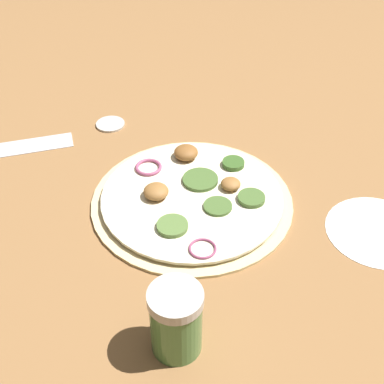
% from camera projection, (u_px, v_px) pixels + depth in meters
% --- Properties ---
extents(ground_plane, '(3.00, 3.00, 0.00)m').
position_uv_depth(ground_plane, '(192.00, 202.00, 0.74)').
color(ground_plane, olive).
extents(pizza, '(0.28, 0.28, 0.03)m').
position_uv_depth(pizza, '(192.00, 197.00, 0.73)').
color(pizza, beige).
rests_on(pizza, ground_plane).
extents(spice_jar, '(0.06, 0.06, 0.08)m').
position_uv_depth(spice_jar, '(176.00, 321.00, 0.54)').
color(spice_jar, '#4C7F42').
rests_on(spice_jar, ground_plane).
extents(loose_cap, '(0.05, 0.05, 0.01)m').
position_uv_depth(loose_cap, '(110.00, 123.00, 0.88)').
color(loose_cap, beige).
rests_on(loose_cap, ground_plane).
extents(flour_patch, '(0.13, 0.13, 0.00)m').
position_uv_depth(flour_patch, '(378.00, 231.00, 0.69)').
color(flour_patch, white).
rests_on(flour_patch, ground_plane).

